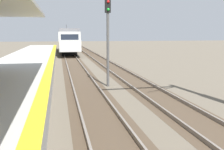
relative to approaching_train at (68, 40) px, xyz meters
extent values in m
cube|color=yellow|center=(-2.15, -30.72, -1.27)|extent=(0.50, 80.00, 0.01)
cube|color=#4C3D2D|center=(0.00, -26.72, -2.17)|extent=(2.34, 120.00, 0.01)
cube|color=slate|center=(-0.72, -26.72, -2.09)|extent=(0.08, 120.00, 0.15)
cube|color=slate|center=(0.72, -26.72, -2.09)|extent=(0.08, 120.00, 0.15)
cube|color=#4C3D2D|center=(3.40, -26.72, -2.17)|extent=(2.34, 120.00, 0.01)
cube|color=slate|center=(2.68, -26.72, -2.09)|extent=(0.08, 120.00, 0.15)
cube|color=slate|center=(4.12, -26.72, -2.09)|extent=(0.08, 120.00, 0.15)
cube|color=silver|center=(0.00, 0.38, -0.11)|extent=(2.90, 18.00, 2.70)
cube|color=slate|center=(0.00, 0.38, 1.46)|extent=(2.67, 18.00, 0.44)
cube|color=black|center=(0.00, -8.64, 0.30)|extent=(2.32, 0.06, 1.21)
cube|color=silver|center=(0.00, -9.42, -0.58)|extent=(2.78, 1.60, 1.49)
cube|color=black|center=(1.46, 0.38, 0.30)|extent=(0.04, 15.84, 0.86)
cylinder|color=#333333|center=(0.00, 3.98, 2.13)|extent=(0.06, 0.06, 0.90)
cube|color=black|center=(0.00, -5.47, -1.82)|extent=(2.17, 2.20, 0.72)
cube|color=black|center=(0.00, 6.23, -1.82)|extent=(2.17, 2.20, 0.72)
cylinder|color=#4C4C4C|center=(1.41, -28.47, 0.02)|extent=(0.16, 0.16, 4.40)
cube|color=black|center=(1.41, -28.47, 2.62)|extent=(0.32, 0.24, 0.80)
sphere|color=red|center=(1.41, -28.61, 2.84)|extent=(0.16, 0.16, 0.16)
sphere|color=green|center=(1.41, -28.61, 2.40)|extent=(0.16, 0.16, 0.16)
camera|label=1|loc=(-1.49, -43.93, 1.04)|focal=41.98mm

